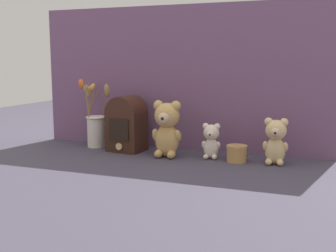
{
  "coord_description": "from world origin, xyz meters",
  "views": [
    {
      "loc": [
        0.62,
        -1.65,
        0.41
      ],
      "look_at": [
        0.0,
        0.02,
        0.13
      ],
      "focal_mm": 45.0,
      "sensor_mm": 36.0,
      "label": 1
    }
  ],
  "objects_px": {
    "teddy_bear_medium": "(275,140)",
    "decorative_tin_tall": "(237,153)",
    "teddy_bear_small": "(211,140)",
    "vintage_radio": "(127,123)",
    "teddy_bear_large": "(167,128)",
    "flower_vase": "(96,126)"
  },
  "relations": [
    {
      "from": "teddy_bear_medium",
      "to": "vintage_radio",
      "type": "height_order",
      "value": "vintage_radio"
    },
    {
      "from": "teddy_bear_medium",
      "to": "decorative_tin_tall",
      "type": "height_order",
      "value": "teddy_bear_medium"
    },
    {
      "from": "teddy_bear_small",
      "to": "vintage_radio",
      "type": "bearing_deg",
      "value": 177.77
    },
    {
      "from": "teddy_bear_medium",
      "to": "teddy_bear_small",
      "type": "xyz_separation_m",
      "value": [
        -0.26,
        0.01,
        -0.02
      ]
    },
    {
      "from": "teddy_bear_small",
      "to": "decorative_tin_tall",
      "type": "relative_size",
      "value": 1.79
    },
    {
      "from": "teddy_bear_small",
      "to": "vintage_radio",
      "type": "height_order",
      "value": "vintage_radio"
    },
    {
      "from": "teddy_bear_large",
      "to": "teddy_bear_medium",
      "type": "distance_m",
      "value": 0.45
    },
    {
      "from": "vintage_radio",
      "to": "decorative_tin_tall",
      "type": "xyz_separation_m",
      "value": [
        0.51,
        -0.04,
        -0.09
      ]
    },
    {
      "from": "teddy_bear_medium",
      "to": "flower_vase",
      "type": "relative_size",
      "value": 0.57
    },
    {
      "from": "teddy_bear_medium",
      "to": "decorative_tin_tall",
      "type": "distance_m",
      "value": 0.16
    },
    {
      "from": "teddy_bear_large",
      "to": "decorative_tin_tall",
      "type": "height_order",
      "value": "teddy_bear_large"
    },
    {
      "from": "vintage_radio",
      "to": "teddy_bear_large",
      "type": "bearing_deg",
      "value": -13.65
    },
    {
      "from": "teddy_bear_large",
      "to": "teddy_bear_small",
      "type": "relative_size",
      "value": 1.61
    },
    {
      "from": "teddy_bear_large",
      "to": "vintage_radio",
      "type": "bearing_deg",
      "value": 166.35
    },
    {
      "from": "teddy_bear_large",
      "to": "flower_vase",
      "type": "bearing_deg",
      "value": 167.88
    },
    {
      "from": "teddy_bear_large",
      "to": "teddy_bear_medium",
      "type": "height_order",
      "value": "teddy_bear_large"
    },
    {
      "from": "teddy_bear_large",
      "to": "flower_vase",
      "type": "distance_m",
      "value": 0.4
    },
    {
      "from": "vintage_radio",
      "to": "decorative_tin_tall",
      "type": "relative_size",
      "value": 2.99
    },
    {
      "from": "teddy_bear_medium",
      "to": "vintage_radio",
      "type": "bearing_deg",
      "value": 177.93
    },
    {
      "from": "flower_vase",
      "to": "vintage_radio",
      "type": "xyz_separation_m",
      "value": [
        0.18,
        -0.03,
        0.03
      ]
    },
    {
      "from": "teddy_bear_small",
      "to": "vintage_radio",
      "type": "xyz_separation_m",
      "value": [
        -0.4,
        0.02,
        0.05
      ]
    },
    {
      "from": "teddy_bear_small",
      "to": "vintage_radio",
      "type": "distance_m",
      "value": 0.4
    }
  ]
}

